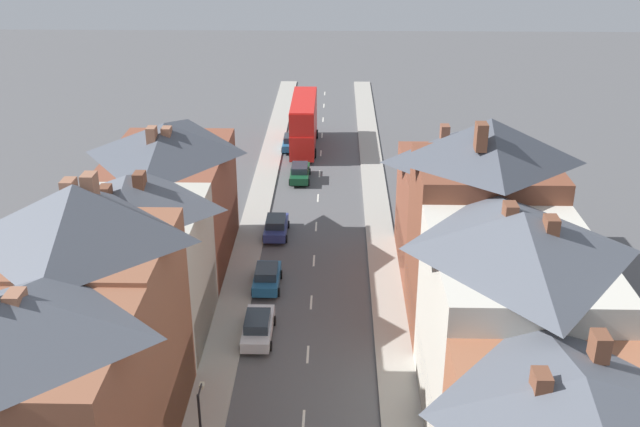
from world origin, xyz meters
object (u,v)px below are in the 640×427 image
Objects in this scene: car_near_silver at (267,277)px; car_parked_left_b at (276,226)px; car_mid_black at (291,142)px; double_decker_bus_lead at (304,122)px; car_far_grey at (258,327)px; car_near_blue at (300,172)px.

car_near_silver is 0.94× the size of car_parked_left_b.
car_mid_black and car_parked_left_b have the same top height.
double_decker_bus_lead reaches higher than car_near_silver.
car_near_silver is 8.32m from car_parked_left_b.
car_far_grey is at bearing -90.00° from car_parked_left_b.
car_near_blue is at bearing 87.21° from car_far_grey.
car_parked_left_b reaches higher than car_near_blue.
car_parked_left_b is at bearing 90.00° from car_far_grey.
car_parked_left_b is (-0.00, 8.32, -0.01)m from car_near_silver.
double_decker_bus_lead is at bearing 90.06° from car_near_blue.
car_near_silver reaches higher than car_near_blue.
double_decker_bus_lead reaches higher than car_mid_black.
car_near_blue is at bearing -89.94° from double_decker_bus_lead.
car_parked_left_b is (-1.30, -12.07, 0.00)m from car_near_blue.
car_far_grey reaches higher than car_mid_black.
car_mid_black is at bearing 98.43° from car_near_blue.
car_far_grey reaches higher than car_near_blue.
car_near_blue is 1.12× the size of car_mid_black.
car_far_grey is (-0.00, -6.25, -0.01)m from car_near_silver.
car_near_silver reaches higher than car_far_grey.
car_near_silver is at bearing -90.00° from car_mid_black.
car_near_silver is at bearing -92.50° from double_decker_bus_lead.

